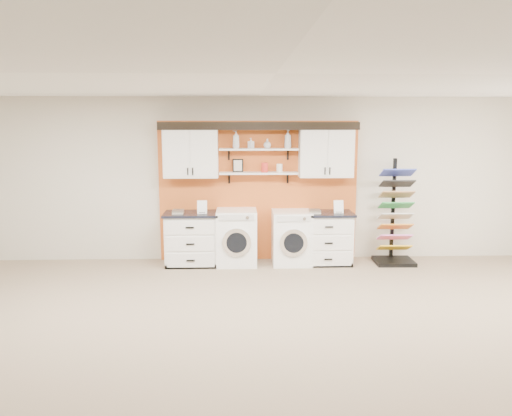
{
  "coord_description": "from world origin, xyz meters",
  "views": [
    {
      "loc": [
        -0.34,
        -4.56,
        2.37
      ],
      "look_at": [
        -0.1,
        2.3,
        1.19
      ],
      "focal_mm": 35.0,
      "sensor_mm": 36.0,
      "label": 1
    }
  ],
  "objects_px": {
    "dryer": "(291,237)",
    "base_cabinet_left": "(192,239)",
    "base_cabinet_right": "(325,238)",
    "sample_rack": "(395,231)",
    "washer": "(237,237)"
  },
  "relations": [
    {
      "from": "dryer",
      "to": "sample_rack",
      "type": "distance_m",
      "value": 1.75
    },
    {
      "from": "base_cabinet_left",
      "to": "base_cabinet_right",
      "type": "distance_m",
      "value": 2.26
    },
    {
      "from": "washer",
      "to": "base_cabinet_right",
      "type": "bearing_deg",
      "value": 0.13
    },
    {
      "from": "dryer",
      "to": "base_cabinet_left",
      "type": "bearing_deg",
      "value": 179.88
    },
    {
      "from": "base_cabinet_right",
      "to": "sample_rack",
      "type": "xyz_separation_m",
      "value": [
        1.17,
        -0.03,
        0.11
      ]
    },
    {
      "from": "base_cabinet_left",
      "to": "sample_rack",
      "type": "bearing_deg",
      "value": -0.56
    },
    {
      "from": "base_cabinet_right",
      "to": "dryer",
      "type": "bearing_deg",
      "value": -179.66
    },
    {
      "from": "base_cabinet_left",
      "to": "sample_rack",
      "type": "xyz_separation_m",
      "value": [
        3.43,
        -0.03,
        0.11
      ]
    },
    {
      "from": "washer",
      "to": "sample_rack",
      "type": "distance_m",
      "value": 2.68
    },
    {
      "from": "base_cabinet_left",
      "to": "base_cabinet_right",
      "type": "height_order",
      "value": "base_cabinet_left"
    },
    {
      "from": "base_cabinet_right",
      "to": "sample_rack",
      "type": "relative_size",
      "value": 0.51
    },
    {
      "from": "washer",
      "to": "sample_rack",
      "type": "bearing_deg",
      "value": -0.64
    },
    {
      "from": "washer",
      "to": "sample_rack",
      "type": "xyz_separation_m",
      "value": [
        2.68,
        -0.03,
        0.09
      ]
    },
    {
      "from": "base_cabinet_right",
      "to": "sample_rack",
      "type": "height_order",
      "value": "sample_rack"
    },
    {
      "from": "washer",
      "to": "base_cabinet_left",
      "type": "bearing_deg",
      "value": 179.74
    }
  ]
}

